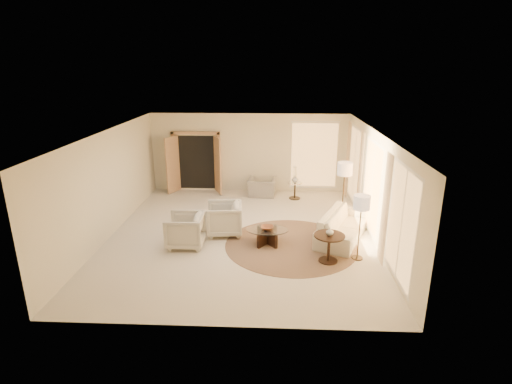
{
  "coord_description": "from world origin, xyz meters",
  "views": [
    {
      "loc": [
        0.87,
        -9.96,
        4.44
      ],
      "look_at": [
        0.4,
        0.4,
        1.1
      ],
      "focal_mm": 28.0,
      "sensor_mm": 36.0,
      "label": 1
    }
  ],
  "objects_px": {
    "end_table": "(329,243)",
    "side_table": "(295,189)",
    "floor_lamp_near": "(345,172)",
    "side_vase": "(295,179)",
    "coffee_table": "(267,235)",
    "bowl": "(267,228)",
    "end_vase": "(330,232)",
    "sofa": "(344,225)",
    "floor_lamp_far": "(362,205)",
    "armchair_left": "(224,217)",
    "accent_chair": "(262,184)",
    "armchair_right": "(185,229)"
  },
  "relations": [
    {
      "from": "accent_chair",
      "to": "bowl",
      "type": "bearing_deg",
      "value": 98.32
    },
    {
      "from": "accent_chair",
      "to": "floor_lamp_near",
      "type": "bearing_deg",
      "value": 141.43
    },
    {
      "from": "sofa",
      "to": "side_vase",
      "type": "height_order",
      "value": "side_vase"
    },
    {
      "from": "accent_chair",
      "to": "coffee_table",
      "type": "height_order",
      "value": "accent_chair"
    },
    {
      "from": "sofa",
      "to": "armchair_left",
      "type": "xyz_separation_m",
      "value": [
        -3.21,
        0.1,
        0.13
      ]
    },
    {
      "from": "coffee_table",
      "to": "side_table",
      "type": "relative_size",
      "value": 1.89
    },
    {
      "from": "sofa",
      "to": "floor_lamp_far",
      "type": "relative_size",
      "value": 1.51
    },
    {
      "from": "accent_chair",
      "to": "side_table",
      "type": "relative_size",
      "value": 1.64
    },
    {
      "from": "end_vase",
      "to": "coffee_table",
      "type": "bearing_deg",
      "value": 147.67
    },
    {
      "from": "armchair_right",
      "to": "end_table",
      "type": "bearing_deg",
      "value": 77.88
    },
    {
      "from": "end_vase",
      "to": "bowl",
      "type": "bearing_deg",
      "value": 147.67
    },
    {
      "from": "end_table",
      "to": "side_table",
      "type": "bearing_deg",
      "value": 97.13
    },
    {
      "from": "armchair_left",
      "to": "coffee_table",
      "type": "relative_size",
      "value": 0.86
    },
    {
      "from": "armchair_left",
      "to": "coffee_table",
      "type": "height_order",
      "value": "armchair_left"
    },
    {
      "from": "sofa",
      "to": "side_vase",
      "type": "relative_size",
      "value": 9.66
    },
    {
      "from": "floor_lamp_near",
      "to": "side_vase",
      "type": "distance_m",
      "value": 2.52
    },
    {
      "from": "side_table",
      "to": "end_table",
      "type": "bearing_deg",
      "value": -82.87
    },
    {
      "from": "sofa",
      "to": "coffee_table",
      "type": "xyz_separation_m",
      "value": [
        -2.03,
        -0.48,
        -0.1
      ]
    },
    {
      "from": "side_table",
      "to": "floor_lamp_far",
      "type": "distance_m",
      "value": 4.69
    },
    {
      "from": "armchair_left",
      "to": "side_table",
      "type": "distance_m",
      "value": 3.7
    },
    {
      "from": "accent_chair",
      "to": "side_vase",
      "type": "xyz_separation_m",
      "value": [
        1.14,
        -0.26,
        0.29
      ]
    },
    {
      "from": "bowl",
      "to": "sofa",
      "type": "bearing_deg",
      "value": 13.45
    },
    {
      "from": "side_table",
      "to": "side_vase",
      "type": "distance_m",
      "value": 0.35
    },
    {
      "from": "side_table",
      "to": "armchair_right",
      "type": "bearing_deg",
      "value": -127.3
    },
    {
      "from": "side_table",
      "to": "floor_lamp_near",
      "type": "xyz_separation_m",
      "value": [
        1.29,
        -2.01,
        1.16
      ]
    },
    {
      "from": "end_table",
      "to": "side_table",
      "type": "relative_size",
      "value": 1.22
    },
    {
      "from": "sofa",
      "to": "end_table",
      "type": "xyz_separation_m",
      "value": [
        -0.57,
        -1.4,
        0.11
      ]
    },
    {
      "from": "floor_lamp_near",
      "to": "end_vase",
      "type": "relative_size",
      "value": 9.63
    },
    {
      "from": "coffee_table",
      "to": "floor_lamp_near",
      "type": "xyz_separation_m",
      "value": [
        2.17,
        1.65,
        1.27
      ]
    },
    {
      "from": "sofa",
      "to": "end_vase",
      "type": "height_order",
      "value": "end_vase"
    },
    {
      "from": "end_table",
      "to": "end_vase",
      "type": "height_order",
      "value": "end_vase"
    },
    {
      "from": "sofa",
      "to": "accent_chair",
      "type": "distance_m",
      "value": 4.13
    },
    {
      "from": "armchair_right",
      "to": "floor_lamp_far",
      "type": "bearing_deg",
      "value": 82.17
    },
    {
      "from": "armchair_right",
      "to": "end_vase",
      "type": "bearing_deg",
      "value": 77.88
    },
    {
      "from": "armchair_right",
      "to": "side_vase",
      "type": "distance_m",
      "value": 4.89
    },
    {
      "from": "side_vase",
      "to": "floor_lamp_far",
      "type": "bearing_deg",
      "value": -73.66
    },
    {
      "from": "side_table",
      "to": "floor_lamp_near",
      "type": "distance_m",
      "value": 2.65
    },
    {
      "from": "coffee_table",
      "to": "bowl",
      "type": "height_order",
      "value": "bowl"
    },
    {
      "from": "sofa",
      "to": "side_table",
      "type": "height_order",
      "value": "sofa"
    },
    {
      "from": "armchair_right",
      "to": "accent_chair",
      "type": "bearing_deg",
      "value": 155.47
    },
    {
      "from": "end_table",
      "to": "floor_lamp_far",
      "type": "height_order",
      "value": "floor_lamp_far"
    },
    {
      "from": "armchair_left",
      "to": "floor_lamp_far",
      "type": "distance_m",
      "value": 3.71
    },
    {
      "from": "side_table",
      "to": "end_vase",
      "type": "relative_size",
      "value": 3.18
    },
    {
      "from": "floor_lamp_far",
      "to": "side_table",
      "type": "bearing_deg",
      "value": 106.34
    },
    {
      "from": "sofa",
      "to": "floor_lamp_near",
      "type": "bearing_deg",
      "value": 16.73
    },
    {
      "from": "accent_chair",
      "to": "floor_lamp_near",
      "type": "xyz_separation_m",
      "value": [
        2.43,
        -2.27,
        1.09
      ]
    },
    {
      "from": "end_table",
      "to": "armchair_left",
      "type": "bearing_deg",
      "value": 150.23
    },
    {
      "from": "armchair_right",
      "to": "side_table",
      "type": "xyz_separation_m",
      "value": [
        2.96,
        3.88,
        -0.11
      ]
    },
    {
      "from": "coffee_table",
      "to": "bowl",
      "type": "relative_size",
      "value": 3.35
    },
    {
      "from": "sofa",
      "to": "side_vase",
      "type": "xyz_separation_m",
      "value": [
        -1.15,
        3.18,
        0.36
      ]
    }
  ]
}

